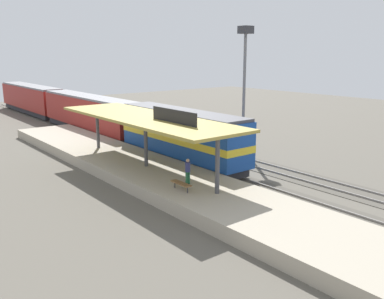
{
  "coord_description": "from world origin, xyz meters",
  "views": [
    {
      "loc": [
        -20.9,
        -25.92,
        9.29
      ],
      "look_at": [
        -1.38,
        -1.52,
        2.0
      ],
      "focal_mm": 38.9,
      "sensor_mm": 36.0,
      "label": 1
    }
  ],
  "objects_px": {
    "platform_bench": "(181,184)",
    "person_waiting": "(188,170)",
    "passenger_carriage_front": "(89,113)",
    "passenger_carriage_rear": "(31,99)",
    "light_mast": "(245,62)",
    "locomotive": "(181,136)"
  },
  "relations": [
    {
      "from": "platform_bench",
      "to": "person_waiting",
      "type": "distance_m",
      "value": 1.44
    },
    {
      "from": "passenger_carriage_front",
      "to": "person_waiting",
      "type": "xyz_separation_m",
      "value": [
        -4.88,
        -25.13,
        -0.46
      ]
    },
    {
      "from": "person_waiting",
      "to": "passenger_carriage_front",
      "type": "bearing_deg",
      "value": 79.01
    },
    {
      "from": "platform_bench",
      "to": "passenger_carriage_rear",
      "type": "relative_size",
      "value": 0.08
    },
    {
      "from": "passenger_carriage_front",
      "to": "passenger_carriage_rear",
      "type": "height_order",
      "value": "same"
    },
    {
      "from": "passenger_carriage_rear",
      "to": "light_mast",
      "type": "distance_m",
      "value": 39.71
    },
    {
      "from": "light_mast",
      "to": "person_waiting",
      "type": "height_order",
      "value": "light_mast"
    },
    {
      "from": "platform_bench",
      "to": "person_waiting",
      "type": "bearing_deg",
      "value": 33.63
    },
    {
      "from": "locomotive",
      "to": "person_waiting",
      "type": "relative_size",
      "value": 8.44
    },
    {
      "from": "passenger_carriage_front",
      "to": "passenger_carriage_rear",
      "type": "xyz_separation_m",
      "value": [
        0.0,
        20.8,
        0.0
      ]
    },
    {
      "from": "passenger_carriage_front",
      "to": "passenger_carriage_rear",
      "type": "bearing_deg",
      "value": 90.0
    },
    {
      "from": "locomotive",
      "to": "passenger_carriage_rear",
      "type": "bearing_deg",
      "value": 90.0
    },
    {
      "from": "locomotive",
      "to": "passenger_carriage_rear",
      "type": "distance_m",
      "value": 38.8
    },
    {
      "from": "light_mast",
      "to": "passenger_carriage_front",
      "type": "bearing_deg",
      "value": 113.83
    },
    {
      "from": "passenger_carriage_rear",
      "to": "platform_bench",
      "type": "bearing_deg",
      "value": -97.32
    },
    {
      "from": "light_mast",
      "to": "person_waiting",
      "type": "xyz_separation_m",
      "value": [
        -12.68,
        -7.48,
        -6.54
      ]
    },
    {
      "from": "locomotive",
      "to": "light_mast",
      "type": "height_order",
      "value": "light_mast"
    },
    {
      "from": "passenger_carriage_front",
      "to": "platform_bench",
      "type": "bearing_deg",
      "value": -103.05
    },
    {
      "from": "platform_bench",
      "to": "passenger_carriage_front",
      "type": "height_order",
      "value": "passenger_carriage_front"
    },
    {
      "from": "platform_bench",
      "to": "locomotive",
      "type": "bearing_deg",
      "value": 52.71
    },
    {
      "from": "locomotive",
      "to": "platform_bench",
      "type": "bearing_deg",
      "value": -127.29
    },
    {
      "from": "passenger_carriage_front",
      "to": "passenger_carriage_rear",
      "type": "relative_size",
      "value": 1.0
    }
  ]
}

